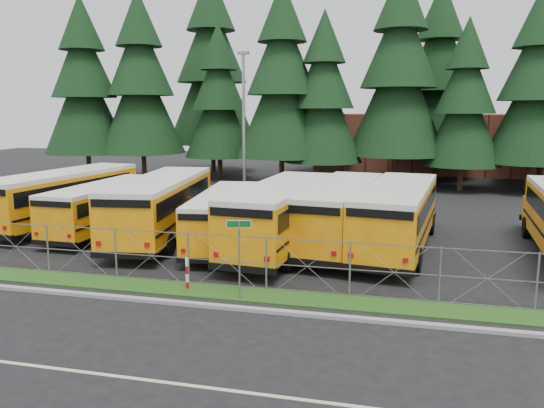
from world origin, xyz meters
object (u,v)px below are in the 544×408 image
at_px(bus_2, 164,208).
at_px(bus_6, 398,217).
at_px(bus_1, 109,208).
at_px(bus_3, 226,218).
at_px(bus_4, 284,216).
at_px(street_sign, 239,243).
at_px(bus_0, 69,198).
at_px(striped_bollard, 187,274).
at_px(bus_5, 340,214).
at_px(light_standard, 244,125).

bearing_deg(bus_2, bus_6, -5.54).
relative_size(bus_1, bus_3, 1.02).
height_order(bus_2, bus_4, bus_2).
bearing_deg(street_sign, bus_4, 89.76).
relative_size(bus_0, bus_6, 1.00).
xyz_separation_m(bus_3, bus_4, (2.86, -0.07, 0.26)).
distance_m(bus_1, bus_2, 3.50).
distance_m(street_sign, striped_bollard, 2.65).
distance_m(bus_1, bus_5, 12.32).
distance_m(bus_3, bus_5, 5.51).
distance_m(bus_3, light_standard, 10.90).
relative_size(bus_6, street_sign, 4.21).
bearing_deg(bus_2, bus_5, -2.91).
height_order(bus_1, bus_2, bus_2).
bearing_deg(bus_2, bus_4, -12.96).
bearing_deg(street_sign, bus_5, 73.22).
height_order(bus_0, bus_6, bus_6).
height_order(bus_2, bus_5, bus_2).
distance_m(bus_0, bus_2, 6.70).
relative_size(bus_1, bus_5, 0.87).
xyz_separation_m(bus_2, bus_3, (3.50, -0.59, -0.28)).
height_order(bus_6, light_standard, light_standard).
distance_m(bus_2, bus_6, 11.58).
relative_size(bus_3, street_sign, 3.52).
xyz_separation_m(bus_3, striped_bollard, (0.68, -6.61, -0.69)).
xyz_separation_m(bus_2, street_sign, (6.33, -7.75, 0.46)).
distance_m(bus_6, light_standard, 14.03).
bearing_deg(bus_5, bus_1, -172.71).
bearing_deg(bus_2, light_standard, 73.53).
xyz_separation_m(bus_1, light_standard, (4.98, 8.72, 4.18)).
xyz_separation_m(bus_3, light_standard, (-1.97, 9.86, 4.21)).
bearing_deg(street_sign, bus_0, 144.03).
bearing_deg(bus_1, bus_3, -7.65).
xyz_separation_m(bus_0, street_sign, (12.84, -9.32, 0.49)).
bearing_deg(light_standard, bus_3, -78.70).
bearing_deg(bus_0, bus_3, -4.95).
bearing_deg(bus_1, bus_2, -7.47).
height_order(bus_4, striped_bollard, bus_4).
height_order(bus_0, bus_3, bus_0).
bearing_deg(bus_3, bus_6, -0.49).
relative_size(bus_2, striped_bollard, 9.99).
bearing_deg(bus_1, bus_6, 0.76).
bearing_deg(bus_5, bus_0, -176.59).
distance_m(bus_0, bus_4, 13.06).
bearing_deg(light_standard, bus_4, -64.04).
bearing_deg(bus_1, bus_0, 163.26).
bearing_deg(striped_bollard, bus_0, 140.63).
xyz_separation_m(bus_1, striped_bollard, (7.62, -7.75, -0.72)).
xyz_separation_m(bus_0, bus_6, (18.08, -1.26, 0.00)).
xyz_separation_m(bus_6, street_sign, (-5.24, -8.06, 0.48)).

